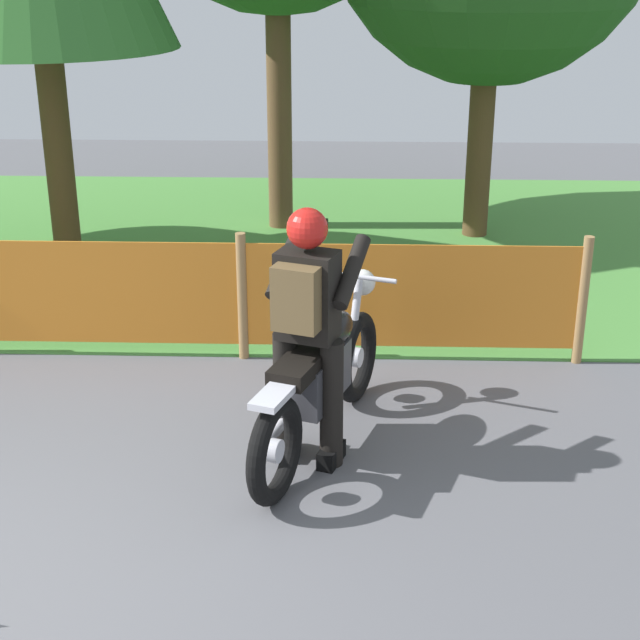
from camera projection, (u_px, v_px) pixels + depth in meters
The scene contains 4 objects.
grass_verge at pixel (155, 242), 10.68m from camera, with size 24.00×6.21×0.01m, color #4C8C3D.
barrier_fence at pixel (75, 293), 7.60m from camera, with size 8.12×0.08×1.05m.
motorcycle_lead at pixel (320, 377), 6.26m from camera, with size 0.92×2.05×1.01m.
rider_lead at pixel (307, 324), 5.89m from camera, with size 0.67×0.77×1.69m.
Camera 1 is at (2.20, -3.96, 3.17)m, focal length 53.58 mm.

